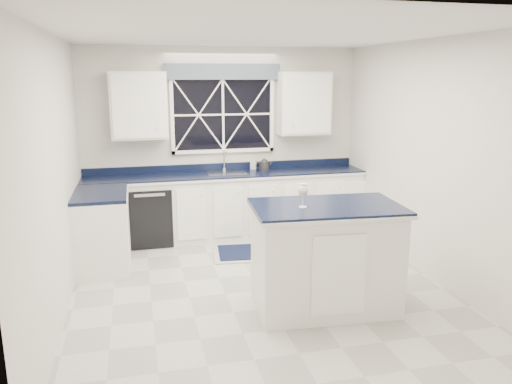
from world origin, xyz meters
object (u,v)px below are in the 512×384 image
object	(u,v)px
faucet	(224,160)
kettle	(264,164)
island	(325,257)
wine_glass	(303,191)
dishwasher	(150,214)
soap_bottle	(253,163)

from	to	relation	value
faucet	kettle	bearing A→B (deg)	-6.48
island	wine_glass	xyz separation A→B (m)	(-0.26, -0.02, 0.69)
dishwasher	kettle	bearing A→B (deg)	4.38
faucet	wine_glass	size ratio (longest dim) A/B	1.30
dishwasher	wine_glass	xyz separation A→B (m)	(1.37, -2.52, 0.82)
island	kettle	size ratio (longest dim) A/B	5.86
island	soap_bottle	size ratio (longest dim) A/B	7.71
wine_glass	soap_bottle	distance (m)	2.75
faucet	soap_bottle	size ratio (longest dim) A/B	1.56
faucet	wine_glass	world-z (taller)	wine_glass
kettle	soap_bottle	size ratio (longest dim) A/B	1.32
wine_glass	soap_bottle	bearing A→B (deg)	86.36
island	wine_glass	world-z (taller)	wine_glass
faucet	wine_glass	distance (m)	2.73
wine_glass	kettle	bearing A→B (deg)	83.25
island	wine_glass	size ratio (longest dim) A/B	6.44
faucet	soap_bottle	distance (m)	0.45
island	faucet	bearing A→B (deg)	105.02
dishwasher	island	world-z (taller)	island
dishwasher	kettle	size ratio (longest dim) A/B	3.22
dishwasher	wine_glass	bearing A→B (deg)	-61.54
dishwasher	island	xyz separation A→B (m)	(1.62, -2.50, 0.13)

